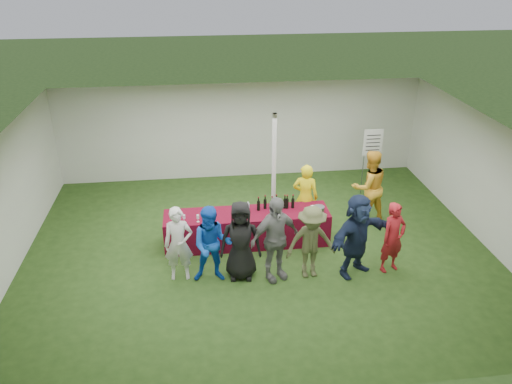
{
  "coord_description": "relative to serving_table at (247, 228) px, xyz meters",
  "views": [
    {
      "loc": [
        -1.17,
        -9.17,
        5.93
      ],
      "look_at": [
        -0.02,
        0.31,
        1.25
      ],
      "focal_mm": 35.0,
      "sensor_mm": 36.0,
      "label": 1
    }
  ],
  "objects": [
    {
      "name": "customer_4",
      "position": [
        1.11,
        -1.38,
        0.4
      ],
      "size": [
        1.04,
        0.64,
        1.54
      ],
      "primitive_type": "imported",
      "rotation": [
        0.0,
        0.0,
        0.07
      ],
      "color": "#4F5330",
      "rests_on": "ground"
    },
    {
      "name": "serving_table",
      "position": [
        0.0,
        0.0,
        0.0
      ],
      "size": [
        3.6,
        0.8,
        0.75
      ],
      "primitive_type": "cube",
      "color": "maroon",
      "rests_on": "ground"
    },
    {
      "name": "customer_2",
      "position": [
        -0.25,
        -1.24,
        0.45
      ],
      "size": [
        0.86,
        0.6,
        1.65
      ],
      "primitive_type": "imported",
      "rotation": [
        0.0,
        0.0,
        -0.1
      ],
      "color": "black",
      "rests_on": "ground"
    },
    {
      "name": "wine_glasses",
      "position": [
        -0.43,
        -0.25,
        0.49
      ],
      "size": [
        2.71,
        0.1,
        0.16
      ],
      "color": "silver",
      "rests_on": "serving_table"
    },
    {
      "name": "ground",
      "position": [
        0.22,
        -0.31,
        -0.38
      ],
      "size": [
        60.0,
        60.0,
        0.0
      ],
      "primitive_type": "plane",
      "color": "#284719",
      "rests_on": "ground"
    },
    {
      "name": "customer_0",
      "position": [
        -1.45,
        -1.14,
        0.4
      ],
      "size": [
        0.57,
        0.37,
        1.55
      ],
      "primitive_type": "imported",
      "rotation": [
        0.0,
        0.0,
        0.01
      ],
      "color": "silver",
      "rests_on": "ground"
    },
    {
      "name": "customer_5",
      "position": [
        2.03,
        -1.39,
        0.49
      ],
      "size": [
        1.65,
        1.25,
        1.74
      ],
      "primitive_type": "imported",
      "rotation": [
        0.0,
        0.0,
        0.52
      ],
      "color": "#18233F",
      "rests_on": "ground"
    },
    {
      "name": "staff_pourer",
      "position": [
        1.4,
        0.5,
        0.43
      ],
      "size": [
        0.68,
        0.56,
        1.61
      ],
      "primitive_type": "imported",
      "rotation": [
        0.0,
        0.0,
        2.8
      ],
      "color": "yellow",
      "rests_on": "ground"
    },
    {
      "name": "dump_bucket",
      "position": [
        1.54,
        -0.22,
        0.46
      ],
      "size": [
        0.24,
        0.24,
        0.18
      ],
      "primitive_type": "cylinder",
      "color": "slate",
      "rests_on": "serving_table"
    },
    {
      "name": "customer_1",
      "position": [
        -0.81,
        -1.28,
        0.43
      ],
      "size": [
        0.83,
        0.67,
        1.6
      ],
      "primitive_type": "imported",
      "rotation": [
        0.0,
        0.0,
        -0.08
      ],
      "color": "blue",
      "rests_on": "ground"
    },
    {
      "name": "water_bottle",
      "position": [
        0.04,
        0.08,
        0.48
      ],
      "size": [
        0.07,
        0.07,
        0.23
      ],
      "color": "silver",
      "rests_on": "serving_table"
    },
    {
      "name": "wine_bottles",
      "position": [
        0.68,
        0.14,
        0.5
      ],
      "size": [
        0.84,
        0.14,
        0.32
      ],
      "color": "black",
      "rests_on": "serving_table"
    },
    {
      "name": "customer_3",
      "position": [
        0.4,
        -1.37,
        0.52
      ],
      "size": [
        1.13,
        0.81,
        1.79
      ],
      "primitive_type": "imported",
      "rotation": [
        0.0,
        0.0,
        0.4
      ],
      "color": "slate",
      "rests_on": "ground"
    },
    {
      "name": "wine_list_sign",
      "position": [
        3.48,
        2.1,
        0.94
      ],
      "size": [
        0.5,
        0.03,
        1.8
      ],
      "color": "slate",
      "rests_on": "ground"
    },
    {
      "name": "bar_towel",
      "position": [
        1.57,
        0.05,
        0.39
      ],
      "size": [
        0.25,
        0.18,
        0.03
      ],
      "primitive_type": "cube",
      "color": "white",
      "rests_on": "serving_table"
    },
    {
      "name": "staff_back",
      "position": [
        2.95,
        0.67,
        0.52
      ],
      "size": [
        0.99,
        0.84,
        1.8
      ],
      "primitive_type": "imported",
      "rotation": [
        0.0,
        0.0,
        3.34
      ],
      "color": "gold",
      "rests_on": "ground"
    },
    {
      "name": "tent",
      "position": [
        0.72,
        0.89,
        0.98
      ],
      "size": [
        10.0,
        10.0,
        10.0
      ],
      "color": "white",
      "rests_on": "ground"
    },
    {
      "name": "customer_6",
      "position": [
        2.78,
        -1.37,
        0.38
      ],
      "size": [
        0.64,
        0.52,
        1.5
      ],
      "primitive_type": "imported",
      "rotation": [
        0.0,
        0.0,
        0.34
      ],
      "color": "#A41920",
      "rests_on": "ground"
    }
  ]
}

